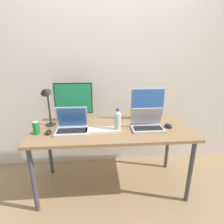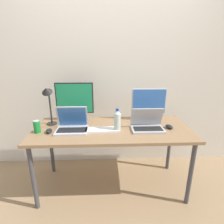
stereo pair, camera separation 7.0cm
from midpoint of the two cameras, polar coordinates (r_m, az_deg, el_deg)
ground_plane at (r=2.28m, az=0.96°, el=-22.64°), size 16.00×16.00×0.00m
wall_back at (r=2.33m, az=0.31°, el=13.47°), size 7.00×0.08×2.60m
work_desk at (r=1.91m, az=1.06°, el=-7.01°), size 1.66×0.72×0.74m
monitor_left at (r=2.07m, az=-11.13°, el=3.65°), size 0.43×0.18×0.45m
monitor_center at (r=2.12m, az=12.83°, el=2.46°), size 0.41×0.21×0.38m
laptop_silver at (r=1.85m, az=-11.88°, el=-4.14°), size 0.32×0.24×0.25m
laptop_secondary at (r=1.88m, az=12.47°, el=-3.95°), size 0.33×0.22×0.23m
keyboard_main at (r=1.81m, az=-2.86°, el=-5.87°), size 0.39×0.15×0.02m
mouse_by_keyboard at (r=1.86m, az=-18.87°, el=-5.86°), size 0.08×0.11×0.04m
mouse_by_laptop at (r=1.97m, az=19.15°, el=-4.56°), size 0.09×0.11×0.04m
water_bottle at (r=1.77m, az=2.84°, el=-2.93°), size 0.07×0.07×0.24m
soda_can_near_keyboard at (r=1.89m, az=-22.33°, el=-4.45°), size 0.07×0.07×0.13m
desk_lamp at (r=1.96m, az=-19.21°, el=4.25°), size 0.11×0.18×0.46m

